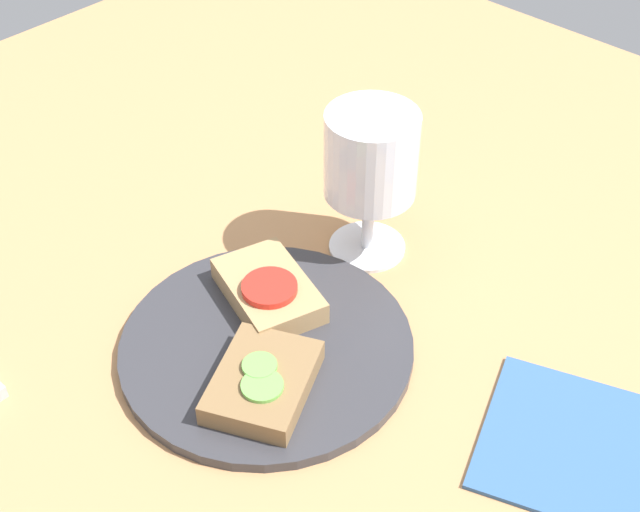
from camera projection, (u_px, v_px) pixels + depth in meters
wooden_table at (295, 368)px, 78.74cm from camera, size 140.00×140.00×3.00cm
plate at (267, 346)px, 77.94cm from camera, size 25.75×25.75×1.07cm
sandwich_with_tomato at (269, 290)px, 80.70cm from camera, size 9.89×12.26×2.86cm
sandwich_with_cucumber at (263, 382)px, 72.80cm from camera, size 12.24×11.05×2.41cm
wine_glass at (371, 163)px, 81.94cm from camera, size 8.73×8.73×15.45cm
napkin at (577, 446)px, 70.31cm from camera, size 18.58×18.86×0.40cm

